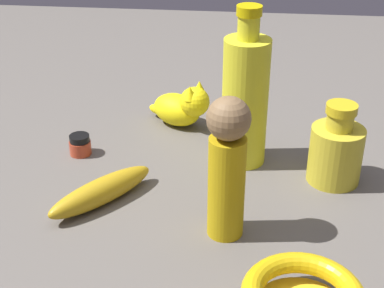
{
  "coord_description": "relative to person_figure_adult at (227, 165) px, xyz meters",
  "views": [
    {
      "loc": [
        0.08,
        -0.76,
        0.49
      ],
      "look_at": [
        0.0,
        0.0,
        0.07
      ],
      "focal_mm": 53.59,
      "sensor_mm": 36.0,
      "label": 1
    }
  ],
  "objects": [
    {
      "name": "nail_polish_jar",
      "position": [
        -0.26,
        0.19,
        -0.09
      ],
      "size": [
        0.04,
        0.04,
        0.04
      ],
      "color": "#B03B23",
      "rests_on": "ground"
    },
    {
      "name": "ground",
      "position": [
        -0.06,
        0.11,
        -0.11
      ],
      "size": [
        2.0,
        2.0,
        0.0
      ],
      "primitive_type": "plane",
      "color": "#5B5651"
    },
    {
      "name": "bottle_short",
      "position": [
        0.16,
        0.16,
        -0.06
      ],
      "size": [
        0.08,
        0.08,
        0.13
      ],
      "color": "gold",
      "rests_on": "ground"
    },
    {
      "name": "banana",
      "position": [
        -0.19,
        0.05,
        -0.09
      ],
      "size": [
        0.15,
        0.17,
        0.04
      ],
      "primitive_type": "ellipsoid",
      "rotation": [
        0.0,
        0.0,
        0.88
      ],
      "color": "#B99018",
      "rests_on": "ground"
    },
    {
      "name": "bottle_tall",
      "position": [
        0.02,
        0.2,
        0.0
      ],
      "size": [
        0.07,
        0.07,
        0.27
      ],
      "color": "yellow",
      "rests_on": "ground"
    },
    {
      "name": "person_figure_adult",
      "position": [
        0.0,
        0.0,
        0.0
      ],
      "size": [
        0.07,
        0.07,
        0.21
      ],
      "color": "#BB980F",
      "rests_on": "ground"
    },
    {
      "name": "cat_figurine",
      "position": [
        -0.1,
        0.32,
        -0.07
      ],
      "size": [
        0.13,
        0.1,
        0.09
      ],
      "color": "yellow",
      "rests_on": "ground"
    }
  ]
}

